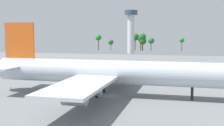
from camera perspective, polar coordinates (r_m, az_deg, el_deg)
ground_plane at (r=81.77m, az=0.00°, el=-6.34°), size 288.77×288.77×0.00m
cargo_airplane at (r=80.71m, az=-0.25°, el=-1.82°), size 72.19×60.09×20.18m
pushback_tractor at (r=106.97m, az=13.08°, el=-2.93°), size 5.18×3.79×2.02m
baggage_tug at (r=99.41m, az=14.48°, el=-3.66°), size 4.30×3.29×2.37m
safety_cone_tail at (r=96.12m, az=-18.96°, el=-4.58°), size 0.51×0.51×0.72m
control_tower at (r=236.51m, az=3.66°, el=6.77°), size 10.27×10.27×34.23m
tree_line_backdrop at (r=272.71m, az=4.72°, el=4.64°), size 81.86×7.09×16.09m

